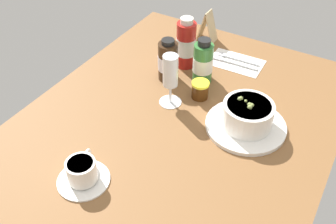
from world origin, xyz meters
The scene contains 10 objects.
ground_plane centered at (0.00, 0.00, -1.50)cm, with size 110.00×84.00×3.00cm, color brown.
porridge_bowl centered at (8.20, -17.72, 3.87)cm, with size 22.43×22.43×8.98cm.
cutlery_setting centered at (37.16, -2.36, 0.26)cm, with size 12.22×18.37×0.90cm.
coffee_cup centered at (-29.24, 9.09, 2.86)cm, with size 12.83×12.83×6.42cm.
wine_glass centered at (7.21, 5.96, 10.26)cm, with size 6.75×6.75×16.35cm.
jam_jar centered at (13.88, -0.57, 2.80)cm, with size 5.35×5.35×5.54cm.
sauce_bottle_green centered at (22.02, 2.80, 6.76)cm, with size 6.29×6.29×14.96cm.
sauce_bottle_brown centered at (17.49, 12.76, 6.56)cm, with size 6.38×6.38×14.22cm.
sauce_bottle_red centered at (27.11, 11.55, 8.01)cm, with size 6.50×6.50×17.39cm.
menu_card centered at (45.75, 12.63, 5.67)cm, with size 5.11×6.76×11.46cm.
Camera 1 is at (-70.38, -38.61, 73.77)cm, focal length 41.15 mm.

